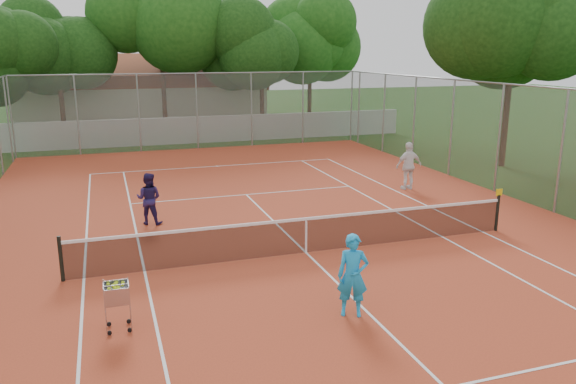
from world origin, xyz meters
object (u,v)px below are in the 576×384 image
object	(u,v)px
ball_hopper	(118,305)
player_far_right	(409,166)
player_far_left	(149,199)
player_near	(353,275)
clubhouse	(142,93)
tennis_net	(306,235)

from	to	relation	value
ball_hopper	player_far_right	bearing A→B (deg)	37.16
player_far_left	player_far_right	world-z (taller)	player_far_right
player_near	player_far_right	size ratio (longest dim) A/B	0.93
clubhouse	player_far_left	size ratio (longest dim) A/B	10.37
ball_hopper	clubhouse	bearing A→B (deg)	85.35
player_far_left	ball_hopper	distance (m)	6.79
player_near	player_far_right	world-z (taller)	player_far_right
player_near	player_far_right	distance (m)	10.99
player_near	player_far_left	world-z (taller)	player_near
tennis_net	player_near	bearing A→B (deg)	-95.42
tennis_net	player_far_right	distance (m)	8.07
tennis_net	player_near	xyz separation A→B (m)	(-0.34, -3.62, 0.35)
player_far_left	ball_hopper	bearing A→B (deg)	104.25
clubhouse	player_far_right	world-z (taller)	clubhouse
tennis_net	clubhouse	world-z (taller)	clubhouse
clubhouse	player_near	distance (m)	32.69
tennis_net	ball_hopper	xyz separation A→B (m)	(-4.79, -2.81, 0.01)
ball_hopper	tennis_net	bearing A→B (deg)	30.75
player_far_left	ball_hopper	world-z (taller)	player_far_left
player_near	player_far_left	bearing A→B (deg)	137.18
tennis_net	ball_hopper	distance (m)	5.55
tennis_net	ball_hopper	world-z (taller)	ball_hopper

